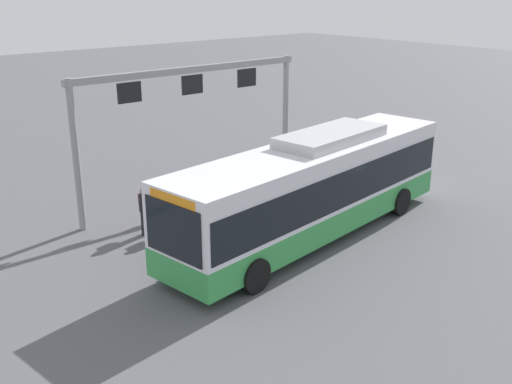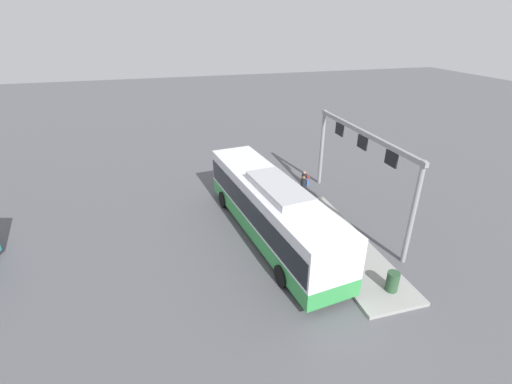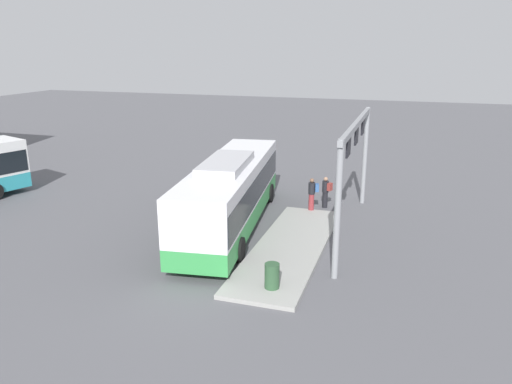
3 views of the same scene
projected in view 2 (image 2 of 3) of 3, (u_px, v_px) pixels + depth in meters
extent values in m
plane|color=#56565B|center=(270.00, 236.00, 19.25)|extent=(120.00, 120.00, 0.00)
cube|color=#9E9E99|center=(340.00, 243.00, 18.49)|extent=(10.00, 2.80, 0.16)
cube|color=green|center=(270.00, 224.00, 18.91)|extent=(12.15, 4.03, 0.85)
cube|color=white|center=(270.00, 201.00, 18.30)|extent=(12.15, 4.03, 1.90)
cube|color=black|center=(270.00, 204.00, 18.39)|extent=(11.91, 4.04, 1.20)
cube|color=black|center=(231.00, 163.00, 23.28)|extent=(0.32, 2.11, 1.50)
cube|color=#B7B7BC|center=(279.00, 188.00, 17.07)|extent=(4.36, 2.28, 0.36)
cube|color=orange|center=(231.00, 151.00, 22.85)|extent=(0.35, 1.75, 0.28)
cylinder|color=black|center=(224.00, 199.00, 22.03)|extent=(1.03, 0.43, 1.00)
cylinder|color=black|center=(259.00, 193.00, 22.89)|extent=(1.03, 0.43, 1.00)
cylinder|color=black|center=(282.00, 276.00, 15.50)|extent=(1.03, 0.43, 1.00)
cylinder|color=black|center=(328.00, 262.00, 16.35)|extent=(1.03, 0.43, 1.00)
cylinder|color=black|center=(303.00, 188.00, 23.62)|extent=(0.36, 0.36, 0.85)
cylinder|color=black|center=(304.00, 178.00, 23.30)|extent=(0.44, 0.44, 0.60)
sphere|color=#9E755B|center=(305.00, 173.00, 23.12)|extent=(0.22, 0.22, 0.22)
cube|color=maroon|center=(308.00, 178.00, 23.26)|extent=(0.33, 0.27, 0.40)
cylinder|color=maroon|center=(303.00, 194.00, 22.49)|extent=(0.35, 0.35, 0.85)
cylinder|color=black|center=(303.00, 184.00, 22.17)|extent=(0.43, 0.43, 0.60)
sphere|color=brown|center=(304.00, 178.00, 21.99)|extent=(0.22, 0.22, 0.22)
cube|color=#335993|center=(307.00, 182.00, 22.29)|extent=(0.32, 0.26, 0.40)
cylinder|color=gray|center=(413.00, 214.00, 16.11)|extent=(0.24, 0.24, 5.20)
cylinder|color=gray|center=(322.00, 148.00, 24.33)|extent=(0.24, 0.24, 5.20)
cube|color=gray|center=(364.00, 133.00, 19.15)|extent=(9.91, 0.20, 0.24)
cube|color=black|center=(391.00, 159.00, 17.13)|extent=(0.90, 0.08, 0.70)
cube|color=black|center=(362.00, 142.00, 19.39)|extent=(0.90, 0.08, 0.70)
cube|color=black|center=(340.00, 129.00, 21.65)|extent=(0.90, 0.08, 0.70)
cylinder|color=#2D5133|center=(392.00, 281.00, 15.00)|extent=(0.52, 0.52, 0.90)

